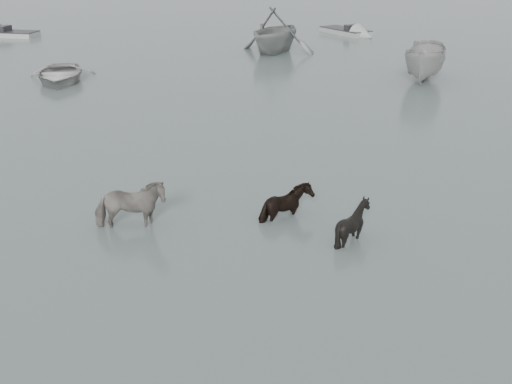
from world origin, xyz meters
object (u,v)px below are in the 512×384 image
at_px(pony_dark, 287,196).
at_px(pony_black, 353,216).
at_px(rowboat_lead, 59,72).
at_px(pony_pinto, 130,200).

xyz_separation_m(pony_dark, pony_black, (1.85, -0.75, -0.01)).
bearing_deg(rowboat_lead, pony_dark, -67.08).
bearing_deg(pony_pinto, rowboat_lead, 14.49).
bearing_deg(pony_black, pony_pinto, 75.14).
relative_size(pony_pinto, pony_black, 1.45).
bearing_deg(pony_dark, pony_black, -100.53).
bearing_deg(pony_black, pony_dark, 43.00).
distance_m(pony_black, rowboat_lead, 21.69).
distance_m(pony_pinto, rowboat_lead, 18.51).
xyz_separation_m(pony_black, rowboat_lead, (-16.91, 13.58, -0.15)).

